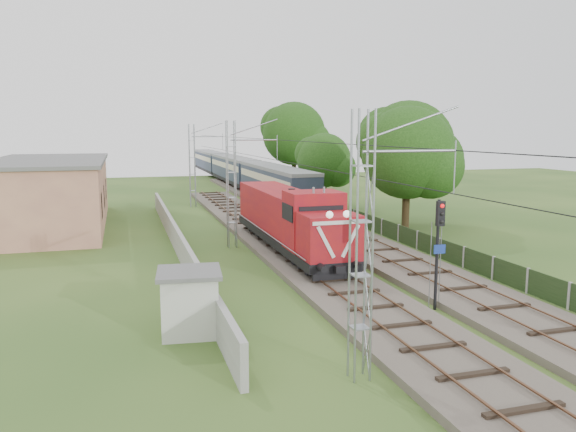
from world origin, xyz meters
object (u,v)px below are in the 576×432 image
object	(u,v)px
locomotive	(289,218)
coach_rake	(234,168)
relay_hut	(190,302)
signal_post	(439,235)

from	to	relation	value
locomotive	coach_rake	distance (m)	43.08
locomotive	relay_hut	world-z (taller)	locomotive
coach_rake	signal_post	distance (m)	55.02
coach_rake	signal_post	size ratio (longest dim) A/B	13.58
coach_rake	relay_hut	distance (m)	56.15
coach_rake	signal_post	world-z (taller)	signal_post
coach_rake	locomotive	bearing A→B (deg)	-96.67
locomotive	relay_hut	size ratio (longest dim) A/B	6.43
locomotive	relay_hut	bearing A→B (deg)	-121.73
locomotive	signal_post	distance (m)	12.52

